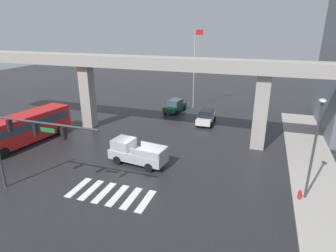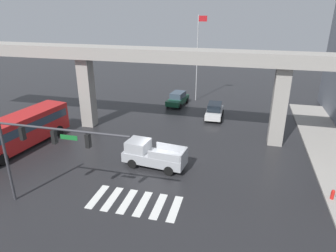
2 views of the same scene
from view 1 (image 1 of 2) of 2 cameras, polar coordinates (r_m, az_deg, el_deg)
name	(u,v)px [view 1 (image 1 of 2)]	position (r m, az deg, el deg)	size (l,w,h in m)	color
ground_plane	(140,163)	(25.42, -5.63, -7.44)	(120.00, 120.00, 0.00)	#232326
crosswalk_stripes	(111,194)	(21.43, -11.48, -13.29)	(6.05, 2.80, 0.01)	silver
elevated_overpass	(166,69)	(29.41, -0.47, 11.45)	(54.15, 2.48, 8.53)	#9E9991
sidewalk_east	(316,178)	(25.71, 27.75, -9.27)	(4.00, 36.00, 0.15)	#9E9991
pickup_truck	(135,153)	(25.09, -6.68, -5.35)	(5.29, 2.53, 2.08)	#A8AAAF
city_bus	(22,128)	(32.29, -27.46, -0.36)	(3.98, 11.04, 2.99)	red
sedan_white	(206,117)	(35.45, 7.71, 1.88)	(2.00, 4.32, 1.72)	silver
sedan_dark_green	(175,106)	(40.15, 1.44, 4.14)	(2.41, 4.50, 1.72)	#14472D
traffic_signal_mast	(24,135)	(21.40, -27.15, -1.59)	(8.69, 0.32, 6.20)	#38383D
street_lamp_near_corner	(316,139)	(20.70, 27.64, -2.35)	(0.44, 0.70, 7.24)	#38383D
fire_hydrant	(299,195)	(22.07, 25.01, -12.56)	(0.24, 0.24, 0.85)	red
flagpole	(195,64)	(41.08, 5.45, 12.35)	(1.16, 0.12, 11.22)	silver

